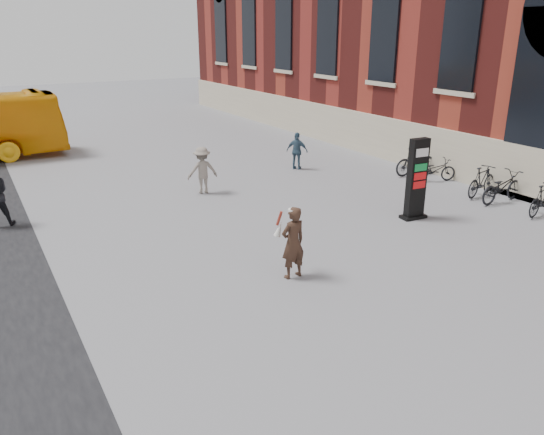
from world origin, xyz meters
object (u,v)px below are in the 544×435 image
pedestrian_c (297,151)px  bike_4 (502,187)px  woman (293,242)px  pedestrian_b (202,170)px  bike_3 (543,199)px  bike_6 (435,170)px  bike_7 (416,161)px  info_pylon (417,179)px  bike_5 (482,181)px

pedestrian_c → bike_4: 7.79m
woman → pedestrian_b: woman is taller
pedestrian_c → bike_3: pedestrian_c is taller
pedestrian_b → bike_3: (8.01, -7.31, -0.31)m
bike_4 → bike_6: size_ratio=1.18×
woman → bike_7: (8.86, 5.18, -0.32)m
info_pylon → woman: bearing=-158.7°
pedestrian_b → bike_4: pedestrian_b is taller
pedestrian_c → bike_6: 5.35m
woman → pedestrian_b: bearing=-101.5°
pedestrian_c → bike_3: (3.44, -8.45, -0.26)m
bike_4 → pedestrian_c: bearing=23.5°
info_pylon → bike_3: bearing=-20.8°
pedestrian_b → bike_6: pedestrian_b is taller
bike_5 → bike_6: size_ratio=1.05×
bike_3 → pedestrian_c: bearing=13.3°
pedestrian_b → bike_3: size_ratio=0.99×
woman → pedestrian_b: 7.19m
info_pylon → bike_5: info_pylon is taller
woman → bike_3: 8.87m
bike_6 → info_pylon: bearing=145.2°
bike_5 → bike_7: size_ratio=0.94×
pedestrian_b → bike_4: 9.93m
woman → bike_6: bearing=-159.4°
pedestrian_c → bike_7: (3.44, -3.10, -0.20)m
pedestrian_b → woman: bearing=91.2°
bike_6 → bike_7: bike_7 is taller
bike_5 → info_pylon: bearing=86.4°
info_pylon → pedestrian_b: 7.13m
bike_4 → bike_7: bike_7 is taller
pedestrian_b → bike_7: pedestrian_b is taller
bike_3 → bike_7: 5.35m
pedestrian_c → bike_5: pedestrian_c is taller
info_pylon → bike_6: info_pylon is taller
woman → bike_4: (8.86, 1.30, -0.36)m
bike_5 → bike_6: bike_5 is taller
info_pylon → bike_4: (3.60, -0.27, -0.70)m
woman → bike_6: 9.82m
info_pylon → pedestrian_b: info_pylon is taller
pedestrian_b → bike_6: size_ratio=0.98×
pedestrian_b → pedestrian_c: 4.72m
woman → bike_7: woman is taller
pedestrian_b → bike_3: bearing=145.6°
bike_7 → woman: bearing=126.3°
bike_5 → woman: bearing=91.2°
info_pylon → pedestrian_c: bearing=93.4°
woman → bike_3: woman is taller
bike_3 → pedestrian_b: bearing=38.8°
pedestrian_c → bike_5: size_ratio=0.87×
pedestrian_c → bike_5: (3.44, -6.18, -0.23)m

